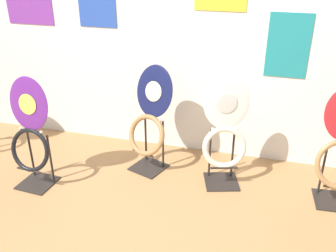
# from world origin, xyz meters

# --- Properties ---
(wall_back) EXTENTS (8.00, 0.07, 2.60)m
(wall_back) POSITION_xyz_m (-0.00, 1.95, 1.30)
(wall_back) COLOR silver
(wall_back) RESTS_ON ground_plane
(toilet_seat_display_white_plain) EXTENTS (0.38, 0.35, 0.95)m
(toilet_seat_display_white_plain) POSITION_xyz_m (0.69, 1.41, 0.44)
(toilet_seat_display_white_plain) COLOR black
(toilet_seat_display_white_plain) RESTS_ON ground_plane
(toilet_seat_display_purple_note) EXTENTS (0.38, 0.30, 0.94)m
(toilet_seat_display_purple_note) POSITION_xyz_m (-0.82, 0.99, 0.46)
(toilet_seat_display_purple_note) COLOR black
(toilet_seat_display_purple_note) RESTS_ON ground_plane
(toilet_seat_display_navy_moon) EXTENTS (0.45, 0.41, 0.94)m
(toilet_seat_display_navy_moon) POSITION_xyz_m (0.02, 1.49, 0.46)
(toilet_seat_display_navy_moon) COLOR black
(toilet_seat_display_navy_moon) RESTS_ON ground_plane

